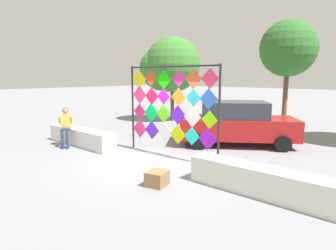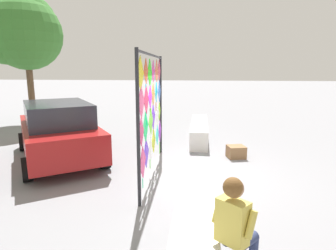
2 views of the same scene
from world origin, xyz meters
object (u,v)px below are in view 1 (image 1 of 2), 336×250
Objects in this scene: parked_car at (236,123)px; cardboard_box_large at (157,178)px; tree_broadleaf at (168,67)px; kite_display_rack at (170,104)px; tree_far_right at (287,48)px; seated_vendor at (66,124)px.

parked_car reaches higher than cardboard_box_large.
tree_broadleaf is at bearing 130.07° from cardboard_box_large.
kite_display_rack is 3.21m from parked_car.
tree_far_right is 1.19× the size of tree_broadleaf.
parked_car is (4.72, 4.61, -0.02)m from seated_vendor.
kite_display_rack is at bearing -47.99° from tree_broadleaf.
parked_car is at bearing -25.59° from tree_broadleaf.
cardboard_box_large is 0.10× the size of tree_broadleaf.
seated_vendor is 0.32× the size of parked_car.
parked_car is at bearing 44.35° from seated_vendor.
seated_vendor is 2.95× the size of cardboard_box_large.
parked_car is at bearing 97.89° from cardboard_box_large.
parked_car is 8.42m from tree_far_right.
tree_far_right is (-1.01, 7.61, 3.46)m from parked_car.
kite_display_rack is 0.75× the size of tree_broadleaf.
tree_broadleaf is (-6.19, 2.96, 2.33)m from parked_car.
seated_vendor is at bearing -156.84° from kite_display_rack.
cardboard_box_large is at bearing -82.31° from tree_far_right.
kite_display_rack reaches higher than parked_car.
parked_car is (0.85, 2.96, -0.90)m from kite_display_rack.
tree_broadleaf is at bearing 132.01° from kite_display_rack.
tree_far_right is at bearing 73.11° from seated_vendor.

